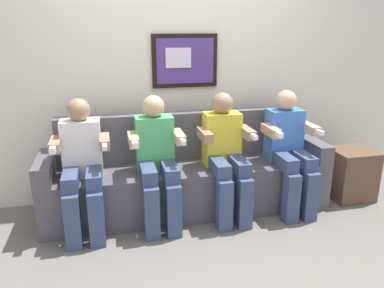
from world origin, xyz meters
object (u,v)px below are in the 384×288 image
(person_leftmost, at_px, (82,162))
(side_table_right, at_px, (350,174))
(person_left_center, at_px, (157,157))
(couch, at_px, (188,178))
(person_rightmost, at_px, (289,147))
(person_right_center, at_px, (225,152))

(person_leftmost, relative_size, side_table_right, 2.22)
(person_left_center, height_order, side_table_right, person_left_center)
(couch, xyz_separation_m, person_leftmost, (-0.92, -0.17, 0.29))
(person_rightmost, xyz_separation_m, side_table_right, (0.73, 0.06, -0.36))
(person_leftmost, relative_size, person_right_center, 1.00)
(person_left_center, xyz_separation_m, side_table_right, (1.95, 0.06, -0.36))
(couch, height_order, person_rightmost, person_rightmost)
(person_leftmost, height_order, person_right_center, same)
(couch, relative_size, person_left_center, 2.34)
(person_leftmost, distance_m, person_left_center, 0.61)
(couch, xyz_separation_m, side_table_right, (1.65, -0.11, -0.06))
(person_left_center, bearing_deg, person_leftmost, 180.00)
(couch, distance_m, side_table_right, 1.65)
(couch, relative_size, person_rightmost, 2.34)
(person_rightmost, height_order, side_table_right, person_rightmost)
(person_left_center, relative_size, side_table_right, 2.22)
(couch, bearing_deg, side_table_right, -3.74)
(side_table_right, bearing_deg, couch, 176.26)
(couch, height_order, person_leftmost, person_leftmost)
(person_rightmost, bearing_deg, person_right_center, 179.96)
(couch, distance_m, person_leftmost, 0.98)
(person_right_center, height_order, side_table_right, person_right_center)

